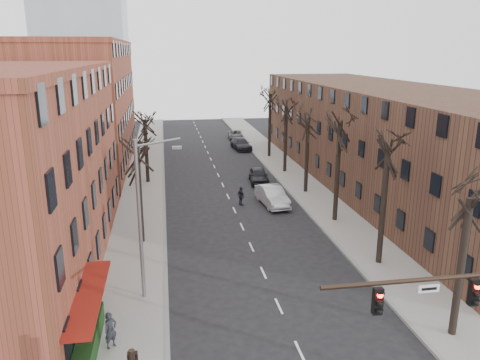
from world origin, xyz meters
name	(u,v)px	position (x,y,z in m)	size (l,w,h in m)	color
sidewalk_left	(145,180)	(-8.00, 35.00, 0.07)	(4.00, 90.00, 0.15)	gray
sidewalk_right	(290,174)	(8.00, 35.00, 0.07)	(4.00, 90.00, 0.15)	gray
building_left_far	(75,106)	(-16.00, 44.00, 7.00)	(12.00, 28.00, 14.00)	brown
building_right	(381,136)	(16.00, 30.00, 5.00)	(12.00, 50.00, 10.00)	#503425
awning_left	(94,346)	(-9.40, 6.00, 0.00)	(1.20, 7.00, 0.15)	maroon
hedge	(87,347)	(-9.50, 5.00, 0.65)	(0.80, 6.00, 1.00)	#193813
tree_right_a	(451,336)	(7.60, 4.00, 0.00)	(5.20, 5.20, 10.00)	black
tree_right_b	(378,264)	(7.60, 12.00, 0.00)	(5.20, 5.20, 10.80)	black
tree_right_c	(334,221)	(7.60, 20.00, 0.00)	(5.20, 5.20, 11.60)	black
tree_right_d	(305,193)	(7.60, 28.00, 0.00)	(5.20, 5.20, 10.00)	black
tree_right_e	(285,172)	(7.60, 36.00, 0.00)	(5.20, 5.20, 10.80)	black
tree_right_f	(269,157)	(7.60, 44.00, 0.00)	(5.20, 5.20, 11.60)	black
tree_left_a	(142,243)	(-7.60, 18.00, 0.00)	(5.20, 5.20, 9.50)	black
tree_left_b	(148,183)	(-7.60, 34.00, 0.00)	(5.20, 5.20, 9.50)	black
streetlight	(143,213)	(-7.03, 10.00, 5.01)	(2.45, 0.22, 9.03)	slate
silver_sedan	(272,196)	(3.54, 24.86, 0.84)	(1.79, 5.12, 1.69)	#AEB0B5
parked_car_near	(259,176)	(3.80, 32.22, 0.77)	(1.83, 4.55, 1.55)	black
parked_car_mid	(241,144)	(4.79, 49.41, 0.76)	(2.14, 5.27, 1.53)	black
parked_car_far	(236,135)	(5.30, 57.57, 0.66)	(2.18, 4.73, 1.31)	#575B5F
pedestrian_a	(111,330)	(-8.52, 5.54, 1.03)	(0.64, 0.42, 1.75)	black
pedestrian_b	(93,310)	(-9.52, 7.37, 1.07)	(0.90, 0.70, 1.85)	black
pedestrian_crossing	(241,196)	(0.78, 25.20, 0.86)	(1.00, 0.42, 1.71)	black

